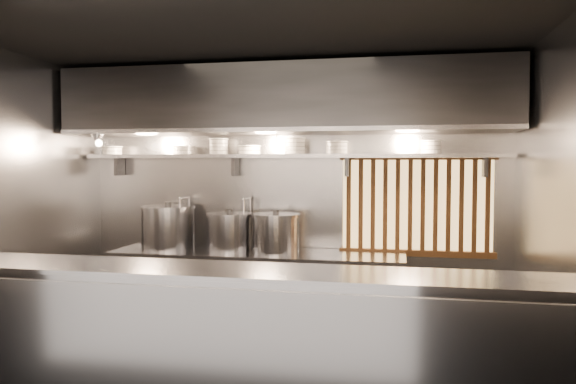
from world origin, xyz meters
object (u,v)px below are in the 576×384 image
(heat_lamp, at_px, (97,138))
(stock_pot_left, at_px, (168,227))
(stock_pot_right, at_px, (276,233))
(stock_pot_mid, at_px, (230,232))
(pendant_bulb, at_px, (277,148))

(heat_lamp, relative_size, stock_pot_left, 0.47)
(stock_pot_right, bearing_deg, stock_pot_mid, 172.52)
(stock_pot_mid, xyz_separation_m, stock_pot_right, (0.51, -0.07, 0.00))
(heat_lamp, distance_m, stock_pot_right, 2.07)
(pendant_bulb, bearing_deg, heat_lamp, -169.00)
(pendant_bulb, distance_m, stock_pot_right, 0.87)
(pendant_bulb, relative_size, stock_pot_mid, 0.34)
(heat_lamp, xyz_separation_m, stock_pot_mid, (1.30, 0.32, -0.97))
(heat_lamp, bearing_deg, stock_pot_right, 7.90)
(heat_lamp, relative_size, pendant_bulb, 1.87)
(stock_pot_left, height_order, stock_pot_right, stock_pot_left)
(stock_pot_right, bearing_deg, pendant_bulb, 97.01)
(heat_lamp, xyz_separation_m, pendant_bulb, (1.80, 0.35, -0.11))
(heat_lamp, distance_m, stock_pot_mid, 1.66)
(stock_pot_left, bearing_deg, pendant_bulb, 1.38)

